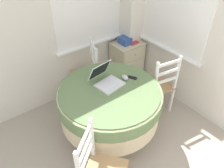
{
  "coord_description": "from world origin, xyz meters",
  "views": [
    {
      "loc": [
        -0.6,
        0.05,
        2.33
      ],
      "look_at": [
        0.68,
        1.75,
        0.69
      ],
      "focal_mm": 35.0,
      "sensor_mm": 36.0,
      "label": 1
    }
  ],
  "objects": [
    {
      "name": "laptop",
      "position": [
        0.57,
        1.72,
        0.82
      ],
      "size": [
        0.34,
        0.39,
        0.24
      ],
      "color": "silver",
      "rests_on": "round_dining_table"
    },
    {
      "name": "storage_box",
      "position": [
        1.47,
        2.46,
        0.75
      ],
      "size": [
        0.15,
        0.19,
        0.11
      ],
      "color": "#2D4C93",
      "rests_on": "corner_cabinet"
    },
    {
      "name": "round_dining_table",
      "position": [
        0.53,
        1.6,
        0.58
      ],
      "size": [
        1.22,
        1.22,
        0.77
      ],
      "color": "#4C3D2D",
      "rests_on": "ground_plane"
    },
    {
      "name": "corner_cabinet",
      "position": [
        1.53,
        2.45,
        0.35
      ],
      "size": [
        0.5,
        0.41,
        0.7
      ],
      "color": "beige",
      "rests_on": "ground_plane"
    },
    {
      "name": "dining_chair_near_right_window",
      "position": [
        1.35,
        1.56,
        0.45
      ],
      "size": [
        0.46,
        0.45,
        0.96
      ],
      "color": "#A87F51",
      "rests_on": "ground_plane"
    },
    {
      "name": "dining_chair_near_back_window",
      "position": [
        0.71,
        2.4,
        0.45
      ],
      "size": [
        0.5,
        0.51,
        0.96
      ],
      "color": "#A87F51",
      "rests_on": "ground_plane"
    },
    {
      "name": "book_on_cabinet",
      "position": [
        1.59,
        2.43,
        0.71
      ],
      "size": [
        0.15,
        0.2,
        0.02
      ],
      "color": "#BC3338",
      "rests_on": "corner_cabinet"
    },
    {
      "name": "cell_phone",
      "position": [
        0.89,
        1.61,
        0.77
      ],
      "size": [
        0.1,
        0.13,
        0.01
      ],
      "color": "black",
      "rests_on": "round_dining_table"
    },
    {
      "name": "computer_mouse",
      "position": [
        0.8,
        1.65,
        0.79
      ],
      "size": [
        0.06,
        0.1,
        0.05
      ],
      "color": "silver",
      "rests_on": "round_dining_table"
    },
    {
      "name": "corner_room_shell",
      "position": [
        0.99,
        1.67,
        1.28
      ],
      "size": [
        4.07,
        4.54,
        2.55
      ],
      "color": "silver",
      "rests_on": "ground_plane"
    }
  ]
}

